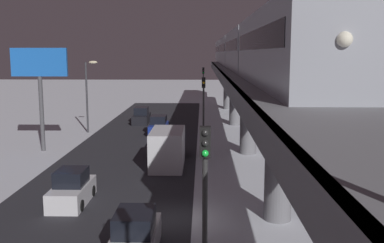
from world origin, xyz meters
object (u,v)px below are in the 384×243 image
at_px(sedan_silver, 135,238).
at_px(traffic_light_far, 203,83).
at_px(box_truck, 168,146).
at_px(traffic_light_mid, 204,103).
at_px(sedan_white, 72,190).
at_px(subway_train, 238,50).
at_px(sedan_blue, 159,127).
at_px(commercial_billboard, 40,72).
at_px(traffic_light_near, 205,200).
at_px(sedan_black, 141,117).

distance_m(sedan_silver, traffic_light_far, 47.08).
bearing_deg(box_truck, traffic_light_mid, -118.97).
height_order(sedan_silver, box_truck, box_truck).
relative_size(sedan_white, box_truck, 0.57).
xyz_separation_m(subway_train, sedan_blue, (8.49, 2.95, -7.97)).
bearing_deg(sedan_blue, sedan_silver, -86.41).
bearing_deg(sedan_silver, sedan_white, 124.63).
bearing_deg(sedan_silver, subway_train, 78.08).
distance_m(sedan_silver, traffic_light_mid, 21.38).
height_order(sedan_white, traffic_light_mid, traffic_light_mid).
height_order(subway_train, traffic_light_mid, subway_train).
height_order(sedan_white, sedan_silver, same).
bearing_deg(subway_train, sedan_white, 65.71).
height_order(subway_train, sedan_blue, subway_train).
height_order(subway_train, commercial_billboard, subway_train).
distance_m(subway_train, box_truck, 18.49).
bearing_deg(commercial_billboard, traffic_light_mid, -177.68).
bearing_deg(sedan_white, subway_train, -114.29).
xyz_separation_m(traffic_light_near, commercial_billboard, (14.00, -25.40, 2.63)).
bearing_deg(subway_train, sedan_silver, 78.08).
bearing_deg(sedan_black, sedan_silver, 97.30).
distance_m(box_truck, traffic_light_far, 31.09).
height_order(sedan_black, traffic_light_mid, traffic_light_mid).
bearing_deg(traffic_light_mid, traffic_light_far, -90.00).
bearing_deg(box_truck, traffic_light_far, -95.00).
bearing_deg(commercial_billboard, subway_train, -147.50).
bearing_deg(traffic_light_far, subway_train, 103.99).
relative_size(box_truck, commercial_billboard, 0.83).
distance_m(sedan_silver, sedan_blue, 28.78).
bearing_deg(sedan_black, sedan_white, 90.00).
height_order(sedan_silver, sedan_black, same).
distance_m(traffic_light_near, commercial_billboard, 29.12).
bearing_deg(traffic_light_near, sedan_silver, -60.17).
height_order(sedan_white, sedan_black, same).
bearing_deg(sedan_black, commercial_billboard, 67.37).
height_order(traffic_light_mid, traffic_light_far, same).
relative_size(box_truck, traffic_light_near, 1.16).
xyz_separation_m(box_truck, traffic_light_mid, (-2.70, -4.88, 2.85)).
bearing_deg(traffic_light_near, box_truck, -82.70).
bearing_deg(sedan_silver, sedan_blue, 93.59).
bearing_deg(commercial_billboard, traffic_light_near, 118.87).
bearing_deg(traffic_light_near, traffic_light_mid, -90.00).
bearing_deg(sedan_black, box_truck, 103.56).
bearing_deg(traffic_light_far, sedan_black, 55.56).
bearing_deg(box_truck, commercial_billboard, -20.88).
distance_m(sedan_white, sedan_silver, 8.09).
xyz_separation_m(traffic_light_far, commercial_billboard, (14.00, 26.53, 2.63)).
bearing_deg(traffic_light_near, subway_train, -95.89).
bearing_deg(sedan_silver, traffic_light_mid, 82.10).
bearing_deg(traffic_light_far, traffic_light_near, 90.00).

